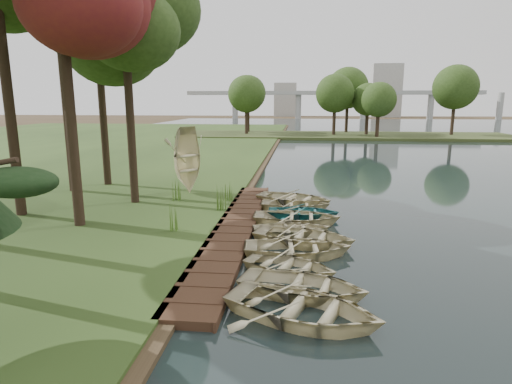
# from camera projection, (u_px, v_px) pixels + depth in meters

# --- Properties ---
(ground) EXTENTS (300.00, 300.00, 0.00)m
(ground) POSITION_uv_depth(u_px,v_px,m) (273.00, 233.00, 17.75)
(ground) COLOR #3D2F1D
(boardwalk) EXTENTS (1.60, 16.00, 0.30)m
(boardwalk) POSITION_uv_depth(u_px,v_px,m) (235.00, 229.00, 17.88)
(boardwalk) COLOR #382315
(boardwalk) RESTS_ON ground
(peninsula) EXTENTS (50.00, 14.00, 0.45)m
(peninsula) POSITION_uv_depth(u_px,v_px,m) (346.00, 136.00, 65.53)
(peninsula) COLOR #35401C
(peninsula) RESTS_ON ground
(far_trees) EXTENTS (45.60, 5.60, 8.80)m
(far_trees) POSITION_uv_depth(u_px,v_px,m) (326.00, 94.00, 64.58)
(far_trees) COLOR black
(far_trees) RESTS_ON peninsula
(bridge) EXTENTS (95.90, 4.00, 8.60)m
(bridge) POSITION_uv_depth(u_px,v_px,m) (339.00, 96.00, 131.77)
(bridge) COLOR #A5A5A0
(bridge) RESTS_ON ground
(building_a) EXTENTS (10.00, 8.00, 18.00)m
(building_a) POSITION_uv_depth(u_px,v_px,m) (385.00, 91.00, 149.01)
(building_a) COLOR #A5A5A0
(building_a) RESTS_ON ground
(building_b) EXTENTS (8.00, 8.00, 12.00)m
(building_b) POSITION_uv_depth(u_px,v_px,m) (285.00, 100.00, 158.08)
(building_b) COLOR #A5A5A0
(building_b) RESTS_ON ground
(rowboat_0) EXTENTS (4.74, 4.08, 0.83)m
(rowboat_0) POSITION_uv_depth(u_px,v_px,m) (303.00, 305.00, 10.52)
(rowboat_0) COLOR beige
(rowboat_0) RESTS_ON water
(rowboat_1) EXTENTS (4.12, 3.36, 0.75)m
(rowboat_1) POSITION_uv_depth(u_px,v_px,m) (303.00, 283.00, 11.87)
(rowboat_1) COLOR beige
(rowboat_1) RESTS_ON water
(rowboat_2) EXTENTS (3.58, 3.09, 0.62)m
(rowboat_2) POSITION_uv_depth(u_px,v_px,m) (290.00, 264.00, 13.46)
(rowboat_2) COLOR beige
(rowboat_2) RESTS_ON water
(rowboat_3) EXTENTS (3.96, 2.97, 0.78)m
(rowboat_3) POSITION_uv_depth(u_px,v_px,m) (298.00, 246.00, 14.93)
(rowboat_3) COLOR beige
(rowboat_3) RESTS_ON water
(rowboat_4) EXTENTS (4.43, 3.67, 0.80)m
(rowboat_4) POSITION_uv_depth(u_px,v_px,m) (304.00, 235.00, 16.12)
(rowboat_4) COLOR beige
(rowboat_4) RESTS_ON water
(rowboat_5) EXTENTS (3.55, 2.83, 0.66)m
(rowboat_5) POSITION_uv_depth(u_px,v_px,m) (292.00, 227.00, 17.32)
(rowboat_5) COLOR beige
(rowboat_5) RESTS_ON water
(rowboat_6) EXTENTS (3.85, 2.75, 0.79)m
(rowboat_6) POSITION_uv_depth(u_px,v_px,m) (297.00, 216.00, 18.83)
(rowboat_6) COLOR beige
(rowboat_6) RESTS_ON water
(rowboat_7) EXTENTS (3.34, 2.41, 0.68)m
(rowboat_7) POSITION_uv_depth(u_px,v_px,m) (303.00, 211.00, 19.86)
(rowboat_7) COLOR teal
(rowboat_7) RESTS_ON water
(rowboat_8) EXTENTS (3.46, 2.48, 0.71)m
(rowboat_8) POSITION_uv_depth(u_px,v_px,m) (296.00, 203.00, 21.38)
(rowboat_8) COLOR beige
(rowboat_8) RESTS_ON water
(rowboat_9) EXTENTS (4.73, 4.05, 0.83)m
(rowboat_9) POSITION_uv_depth(u_px,v_px,m) (294.00, 197.00, 22.43)
(rowboat_9) COLOR beige
(rowboat_9) RESTS_ON water
(stored_rowboat) EXTENTS (4.58, 4.33, 0.77)m
(stored_rowboat) POSITION_uv_depth(u_px,v_px,m) (188.00, 186.00, 24.11)
(stored_rowboat) COLOR beige
(stored_rowboat) RESTS_ON bank
(tree_4) EXTENTS (4.92, 4.92, 10.45)m
(tree_4) POSITION_uv_depth(u_px,v_px,m) (125.00, 32.00, 20.31)
(tree_4) COLOR black
(tree_4) RESTS_ON bank
(tree_6) EXTENTS (5.19, 5.19, 12.06)m
(tree_6) POSITION_uv_depth(u_px,v_px,m) (96.00, 18.00, 24.75)
(tree_6) COLOR black
(tree_6) RESTS_ON bank
(reeds_0) EXTENTS (0.60, 0.60, 1.01)m
(reeds_0) POSITION_uv_depth(u_px,v_px,m) (174.00, 218.00, 17.06)
(reeds_0) COLOR #3F661E
(reeds_0) RESTS_ON bank
(reeds_1) EXTENTS (0.60, 0.60, 1.13)m
(reeds_1) POSITION_uv_depth(u_px,v_px,m) (221.00, 199.00, 20.11)
(reeds_1) COLOR #3F661E
(reeds_1) RESTS_ON bank
(reeds_2) EXTENTS (0.60, 0.60, 1.08)m
(reeds_2) POSITION_uv_depth(u_px,v_px,m) (177.00, 190.00, 22.26)
(reeds_2) COLOR #3F661E
(reeds_2) RESTS_ON bank
(reeds_3) EXTENTS (0.60, 0.60, 0.91)m
(reeds_3) POSITION_uv_depth(u_px,v_px,m) (228.00, 192.00, 22.31)
(reeds_3) COLOR #3F661E
(reeds_3) RESTS_ON bank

